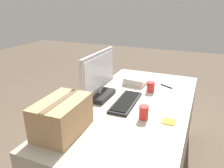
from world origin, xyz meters
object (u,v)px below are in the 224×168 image
object	(u,v)px
spoon	(186,94)
desk_phone	(135,82)
paper_cup_right	(151,87)
sticky_note_pad	(169,122)
monitor	(99,78)
keyboard	(126,102)
paper_cup_left	(144,113)
cardboard_box	(62,116)
pen_marker	(166,86)

from	to	relation	value
spoon	desk_phone	bearing A→B (deg)	-145.32
paper_cup_right	sticky_note_pad	xyz separation A→B (m)	(-0.50, -0.26, -0.05)
sticky_note_pad	monitor	bearing A→B (deg)	73.56
keyboard	paper_cup_left	xyz separation A→B (m)	(-0.19, -0.21, 0.04)
paper_cup_right	cardboard_box	world-z (taller)	cardboard_box
sticky_note_pad	paper_cup_right	bearing A→B (deg)	27.27
paper_cup_right	sticky_note_pad	distance (m)	0.56
sticky_note_pad	keyboard	bearing A→B (deg)	66.85
pen_marker	sticky_note_pad	distance (m)	0.70
desk_phone	paper_cup_right	bearing A→B (deg)	-117.19
paper_cup_left	sticky_note_pad	size ratio (longest dim) A/B	1.11
paper_cup_left	sticky_note_pad	xyz separation A→B (m)	(0.03, -0.18, -0.05)
desk_phone	spoon	distance (m)	0.51
keyboard	cardboard_box	size ratio (longest dim) A/B	1.16
keyboard	paper_cup_right	xyz separation A→B (m)	(0.33, -0.13, 0.04)
keyboard	pen_marker	distance (m)	0.58
paper_cup_right	cardboard_box	distance (m)	0.97
desk_phone	sticky_note_pad	distance (m)	0.77
cardboard_box	keyboard	bearing A→B (deg)	-22.57
paper_cup_left	spoon	size ratio (longest dim) A/B	0.75
keyboard	sticky_note_pad	xyz separation A→B (m)	(-0.16, -0.38, -0.01)
keyboard	spoon	distance (m)	0.60
paper_cup_left	paper_cup_right	size ratio (longest dim) A/B	1.05
keyboard	cardboard_box	distance (m)	0.62
desk_phone	spoon	size ratio (longest dim) A/B	1.68
paper_cup_left	cardboard_box	size ratio (longest dim) A/B	0.26
cardboard_box	pen_marker	bearing A→B (deg)	-23.75
paper_cup_right	spoon	distance (m)	0.33
sticky_note_pad	desk_phone	bearing A→B (deg)	35.82
paper_cup_left	cardboard_box	world-z (taller)	cardboard_box
spoon	paper_cup_left	bearing A→B (deg)	-71.46
monitor	spoon	size ratio (longest dim) A/B	4.21
paper_cup_right	pen_marker	distance (m)	0.23
monitor	paper_cup_left	world-z (taller)	monitor
monitor	paper_cup_left	size ratio (longest dim) A/B	5.65
cardboard_box	sticky_note_pad	world-z (taller)	cardboard_box
desk_phone	paper_cup_right	size ratio (longest dim) A/B	2.37
keyboard	paper_cup_right	distance (m)	0.36
keyboard	desk_phone	distance (m)	0.46
monitor	paper_cup_left	xyz separation A→B (m)	(-0.22, -0.47, -0.13)
keyboard	sticky_note_pad	size ratio (longest dim) A/B	4.97
spoon	cardboard_box	distance (m)	1.19
spoon	pen_marker	distance (m)	0.23
desk_phone	sticky_note_pad	xyz separation A→B (m)	(-0.62, -0.45, -0.02)
monitor	pen_marker	world-z (taller)	monitor
paper_cup_right	sticky_note_pad	bearing A→B (deg)	-152.73
paper_cup_right	pen_marker	size ratio (longest dim) A/B	0.75
keyboard	monitor	bearing A→B (deg)	82.42
keyboard	desk_phone	xyz separation A→B (m)	(0.46, 0.07, 0.01)
monitor	spoon	xyz separation A→B (m)	(0.38, -0.71, -0.18)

